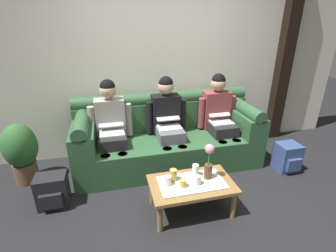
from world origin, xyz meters
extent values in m
plane|color=black|center=(0.00, 0.00, 0.00)|extent=(14.00, 14.00, 0.00)
cube|color=silver|center=(0.00, 1.70, 1.45)|extent=(6.00, 0.12, 2.90)
cube|color=black|center=(1.99, 1.58, 1.45)|extent=(0.20, 0.20, 2.90)
cube|color=#2D5633|center=(0.00, 1.10, 0.21)|extent=(2.48, 0.88, 0.42)
cube|color=#2D5633|center=(0.00, 1.43, 0.62)|extent=(2.48, 0.22, 0.40)
cylinder|color=#2D5633|center=(0.00, 1.43, 0.87)|extent=(2.48, 0.18, 0.18)
cube|color=#2D5633|center=(-1.10, 1.10, 0.56)|extent=(0.28, 0.88, 0.28)
cylinder|color=#2D5633|center=(-1.10, 1.10, 0.74)|extent=(0.18, 0.88, 0.18)
cube|color=#2D5633|center=(1.10, 1.10, 0.56)|extent=(0.28, 0.88, 0.28)
cylinder|color=#2D5633|center=(1.10, 1.10, 0.74)|extent=(0.18, 0.88, 0.18)
cube|color=#232326|center=(-0.75, 1.04, 0.49)|extent=(0.34, 0.40, 0.15)
cylinder|color=#232326|center=(-0.85, 0.78, 0.21)|extent=(0.12, 0.12, 0.42)
cylinder|color=#232326|center=(-0.65, 0.78, 0.21)|extent=(0.12, 0.12, 0.42)
cube|color=gray|center=(-0.75, 1.28, 0.69)|extent=(0.38, 0.22, 0.54)
cylinder|color=gray|center=(-0.99, 1.24, 0.67)|extent=(0.09, 0.09, 0.44)
cylinder|color=gray|center=(-0.52, 1.24, 0.67)|extent=(0.09, 0.09, 0.44)
sphere|color=tan|center=(-0.75, 1.26, 1.08)|extent=(0.21, 0.21, 0.21)
sphere|color=black|center=(-0.75, 1.26, 1.12)|extent=(0.19, 0.19, 0.19)
cube|color=silver|center=(-0.75, 1.06, 0.58)|extent=(0.31, 0.22, 0.02)
cube|color=silver|center=(-0.75, 1.21, 0.68)|extent=(0.31, 0.20, 0.09)
cube|color=black|center=(-0.75, 1.20, 0.68)|extent=(0.27, 0.17, 0.08)
cube|color=#595B66|center=(0.00, 1.04, 0.49)|extent=(0.34, 0.40, 0.15)
cylinder|color=#595B66|center=(-0.10, 0.78, 0.21)|extent=(0.12, 0.12, 0.42)
cylinder|color=#595B66|center=(0.10, 0.78, 0.21)|extent=(0.12, 0.12, 0.42)
cube|color=black|center=(0.00, 1.28, 0.69)|extent=(0.38, 0.22, 0.54)
cylinder|color=black|center=(-0.23, 1.24, 0.67)|extent=(0.09, 0.09, 0.44)
cylinder|color=black|center=(0.23, 1.24, 0.67)|extent=(0.09, 0.09, 0.44)
sphere|color=tan|center=(0.00, 1.26, 1.08)|extent=(0.21, 0.21, 0.21)
sphere|color=black|center=(0.00, 1.26, 1.12)|extent=(0.19, 0.19, 0.19)
cube|color=silver|center=(0.00, 1.06, 0.58)|extent=(0.31, 0.22, 0.02)
cube|color=silver|center=(0.00, 1.19, 0.69)|extent=(0.31, 0.21, 0.06)
cube|color=black|center=(0.00, 1.18, 0.69)|extent=(0.27, 0.18, 0.05)
cube|color=#232326|center=(0.75, 1.04, 0.49)|extent=(0.34, 0.40, 0.15)
cylinder|color=#232326|center=(0.65, 0.78, 0.21)|extent=(0.12, 0.12, 0.42)
cylinder|color=#232326|center=(0.85, 0.78, 0.21)|extent=(0.12, 0.12, 0.42)
cube|color=brown|center=(0.75, 1.28, 0.69)|extent=(0.38, 0.22, 0.54)
cylinder|color=brown|center=(0.52, 1.24, 0.67)|extent=(0.09, 0.09, 0.44)
cylinder|color=brown|center=(0.99, 1.24, 0.67)|extent=(0.09, 0.09, 0.44)
sphere|color=tan|center=(0.75, 1.26, 1.08)|extent=(0.21, 0.21, 0.21)
sphere|color=black|center=(0.75, 1.26, 1.12)|extent=(0.19, 0.19, 0.19)
cube|color=silver|center=(0.75, 1.06, 0.58)|extent=(0.31, 0.22, 0.02)
cube|color=silver|center=(0.75, 1.21, 0.68)|extent=(0.31, 0.20, 0.09)
cube|color=black|center=(0.75, 1.20, 0.68)|extent=(0.27, 0.17, 0.07)
cube|color=olive|center=(0.00, 0.12, 0.33)|extent=(0.87, 0.52, 0.04)
cube|color=beige|center=(0.00, 0.12, 0.35)|extent=(0.68, 0.37, 0.01)
cylinder|color=olive|center=(-0.38, -0.09, 0.16)|extent=(0.06, 0.06, 0.31)
cylinder|color=olive|center=(0.38, -0.09, 0.16)|extent=(0.06, 0.06, 0.31)
cylinder|color=olive|center=(-0.38, 0.33, 0.16)|extent=(0.06, 0.06, 0.31)
cylinder|color=olive|center=(0.38, 0.33, 0.16)|extent=(0.06, 0.06, 0.31)
cylinder|color=brown|center=(0.19, 0.16, 0.44)|extent=(0.08, 0.08, 0.16)
cylinder|color=#3D7538|center=(0.19, 0.16, 0.59)|extent=(0.01, 0.01, 0.15)
sphere|color=pink|center=(0.19, 0.16, 0.70)|extent=(0.10, 0.10, 0.10)
cylinder|color=gold|center=(-0.11, 0.07, 0.40)|extent=(0.06, 0.06, 0.08)
cylinder|color=silver|center=(0.04, 0.08, 0.41)|extent=(0.06, 0.06, 0.10)
cylinder|color=gold|center=(-0.18, 0.20, 0.42)|extent=(0.07, 0.07, 0.13)
cylinder|color=white|center=(0.08, 0.23, 0.42)|extent=(0.07, 0.07, 0.13)
cylinder|color=white|center=(-0.25, 0.14, 0.41)|extent=(0.07, 0.07, 0.10)
cube|color=#33477A|center=(1.52, 0.57, 0.19)|extent=(0.29, 0.26, 0.38)
cube|color=#33477A|center=(1.52, 0.42, 0.15)|extent=(0.20, 0.05, 0.17)
cube|color=black|center=(-1.44, 0.56, 0.19)|extent=(0.32, 0.23, 0.37)
cube|color=black|center=(-1.44, 0.43, 0.15)|extent=(0.22, 0.05, 0.17)
cylinder|color=brown|center=(-1.85, 1.13, 0.13)|extent=(0.28, 0.28, 0.26)
ellipsoid|color=#2D602D|center=(-1.85, 1.13, 0.50)|extent=(0.40, 0.40, 0.56)
camera|label=1|loc=(-0.75, -1.90, 1.91)|focal=26.78mm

